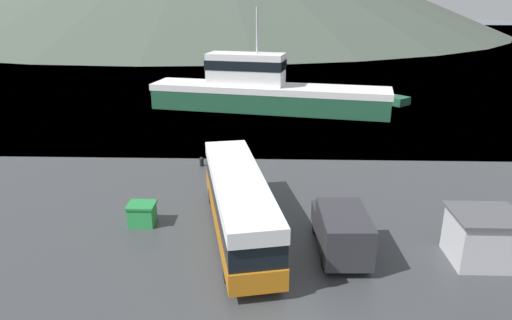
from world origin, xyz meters
The scene contains 8 objects.
water_surface centered at (0.00, 140.20, 0.00)m, with size 240.00×240.00×0.00m, color slate.
tour_bus centered at (-2.21, 8.65, 1.83)m, with size 4.73×11.85×3.25m.
delivery_van centered at (2.75, 7.05, 1.21)m, with size 2.32×5.29×2.27m.
fishing_boat centered at (-1.35, 36.17, 2.20)m, with size 25.81×9.53×10.64m.
storage_bin centered at (-7.43, 9.58, 0.61)m, with size 1.44×1.26×1.20m.
dock_kiosk centered at (9.09, 6.51, 1.21)m, with size 3.05×2.74×2.39m.
small_boat centered at (12.43, 40.79, 0.45)m, with size 5.70×6.03×0.90m.
mooring_bollard centered at (-5.56, 18.62, 0.37)m, with size 0.33×0.33×0.68m.
Camera 1 is at (-0.67, -12.15, 11.50)m, focal length 32.00 mm.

